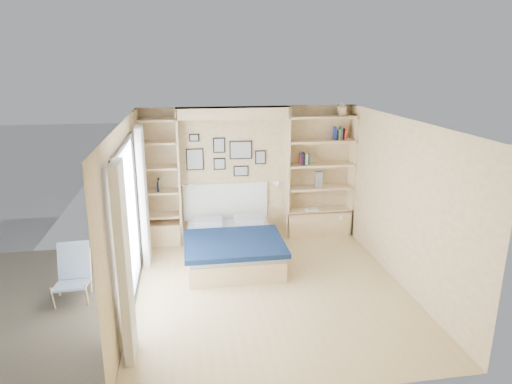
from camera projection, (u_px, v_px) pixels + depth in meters
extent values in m
plane|color=tan|center=(270.00, 289.00, 6.83)|extent=(4.50, 4.50, 0.00)
plane|color=#D3B97B|center=(249.00, 173.00, 8.61)|extent=(4.00, 0.00, 4.00)
plane|color=#D3B97B|center=(314.00, 284.00, 4.34)|extent=(4.00, 0.00, 4.00)
plane|color=#D3B97B|center=(126.00, 217.00, 6.18)|extent=(0.00, 4.50, 4.50)
plane|color=#D3B97B|center=(403.00, 204.00, 6.78)|extent=(0.00, 4.50, 4.50)
plane|color=white|center=(272.00, 122.00, 6.13)|extent=(4.50, 4.50, 0.00)
cube|color=tan|center=(179.00, 178.00, 8.26)|extent=(0.04, 0.35, 2.50)
cube|color=tan|center=(287.00, 174.00, 8.55)|extent=(0.04, 0.35, 2.50)
cube|color=tan|center=(233.00, 113.00, 8.08)|extent=(2.00, 0.35, 0.20)
cube|color=tan|center=(352.00, 171.00, 8.74)|extent=(0.04, 0.35, 2.50)
cube|color=tan|center=(141.00, 179.00, 8.16)|extent=(0.04, 0.35, 2.50)
cube|color=tan|center=(318.00, 222.00, 8.93)|extent=(1.30, 0.35, 0.50)
cube|color=tan|center=(163.00, 233.00, 8.50)|extent=(0.70, 0.35, 0.40)
cube|color=black|center=(122.00, 146.00, 5.91)|extent=(0.04, 2.08, 0.06)
cube|color=black|center=(135.00, 298.00, 6.53)|extent=(0.04, 2.08, 0.06)
cube|color=black|center=(119.00, 258.00, 5.26)|extent=(0.04, 0.06, 2.20)
cube|color=black|center=(136.00, 205.00, 7.20)|extent=(0.04, 0.06, 2.20)
cube|color=silver|center=(128.00, 226.00, 6.22)|extent=(0.01, 2.00, 2.20)
cube|color=white|center=(124.00, 264.00, 5.00)|extent=(0.10, 0.45, 2.30)
cube|color=white|center=(143.00, 197.00, 7.46)|extent=(0.10, 0.45, 2.30)
cube|color=tan|center=(319.00, 210.00, 8.86)|extent=(1.30, 0.35, 0.04)
cube|color=tan|center=(320.00, 188.00, 8.73)|extent=(1.30, 0.35, 0.04)
cube|color=tan|center=(321.00, 165.00, 8.61)|extent=(1.30, 0.35, 0.04)
cube|color=tan|center=(322.00, 141.00, 8.48)|extent=(1.30, 0.35, 0.04)
cube|color=tan|center=(323.00, 117.00, 8.36)|extent=(1.30, 0.35, 0.04)
cube|color=tan|center=(162.00, 215.00, 8.40)|extent=(0.70, 0.35, 0.04)
cube|color=tan|center=(160.00, 192.00, 8.27)|extent=(0.70, 0.35, 0.04)
cube|color=tan|center=(159.00, 168.00, 8.15)|extent=(0.70, 0.35, 0.04)
cube|color=tan|center=(157.00, 143.00, 8.02)|extent=(0.70, 0.35, 0.04)
cube|color=tan|center=(156.00, 120.00, 7.91)|extent=(0.70, 0.35, 0.04)
cube|color=tan|center=(232.00, 252.00, 7.76)|extent=(1.50, 1.87, 0.33)
cube|color=#ABB1BB|center=(232.00, 240.00, 7.70)|extent=(1.46, 1.83, 0.10)
cube|color=#0C1A37|center=(234.00, 243.00, 7.38)|extent=(1.60, 1.31, 0.08)
cube|color=#ABB1BB|center=(208.00, 222.00, 8.22)|extent=(0.51, 0.37, 0.12)
cube|color=#ABB1BB|center=(249.00, 220.00, 8.33)|extent=(0.51, 0.37, 0.12)
cube|color=white|center=(226.00, 201.00, 8.67)|extent=(1.60, 0.04, 0.70)
cube|color=black|center=(195.00, 159.00, 8.36)|extent=(0.32, 0.02, 0.40)
cube|color=gray|center=(195.00, 159.00, 8.35)|extent=(0.28, 0.01, 0.36)
cube|color=black|center=(219.00, 145.00, 8.36)|extent=(0.22, 0.02, 0.28)
cube|color=gray|center=(219.00, 145.00, 8.35)|extent=(0.18, 0.01, 0.24)
cube|color=black|center=(220.00, 164.00, 8.45)|extent=(0.22, 0.02, 0.22)
cube|color=gray|center=(220.00, 164.00, 8.44)|extent=(0.18, 0.01, 0.18)
cube|color=black|center=(241.00, 150.00, 8.44)|extent=(0.42, 0.02, 0.34)
cube|color=gray|center=(241.00, 150.00, 8.43)|extent=(0.38, 0.01, 0.30)
cube|color=black|center=(241.00, 171.00, 8.55)|extent=(0.28, 0.02, 0.20)
cube|color=gray|center=(241.00, 171.00, 8.54)|extent=(0.24, 0.01, 0.16)
cube|color=black|center=(260.00, 157.00, 8.54)|extent=(0.20, 0.02, 0.26)
cube|color=gray|center=(261.00, 157.00, 8.53)|extent=(0.16, 0.01, 0.22)
cube|color=black|center=(194.00, 138.00, 8.25)|extent=(0.18, 0.02, 0.14)
cube|color=gray|center=(194.00, 138.00, 8.24)|extent=(0.14, 0.01, 0.10)
cylinder|color=silver|center=(187.00, 186.00, 8.24)|extent=(0.20, 0.02, 0.02)
cone|color=white|center=(193.00, 186.00, 8.26)|extent=(0.13, 0.12, 0.15)
cylinder|color=silver|center=(280.00, 182.00, 8.50)|extent=(0.20, 0.02, 0.02)
cone|color=white|center=(275.00, 183.00, 8.49)|extent=(0.13, 0.12, 0.15)
cube|color=#A51E1E|center=(301.00, 160.00, 8.51)|extent=(0.02, 0.15, 0.19)
cube|color=navy|center=(301.00, 159.00, 8.51)|extent=(0.03, 0.15, 0.22)
cube|color=black|center=(303.00, 158.00, 8.51)|extent=(0.03, 0.15, 0.23)
cube|color=#BFB28C|center=(306.00, 159.00, 8.52)|extent=(0.04, 0.15, 0.21)
cube|color=#26593F|center=(309.00, 159.00, 8.53)|extent=(0.03, 0.15, 0.20)
cube|color=navy|center=(335.00, 133.00, 8.47)|extent=(0.03, 0.15, 0.24)
cube|color=black|center=(337.00, 135.00, 8.49)|extent=(0.03, 0.15, 0.18)
cube|color=#BFB28C|center=(338.00, 135.00, 8.49)|extent=(0.04, 0.15, 0.19)
cube|color=#26593F|center=(341.00, 133.00, 8.49)|extent=(0.03, 0.15, 0.25)
cube|color=#A51E1E|center=(345.00, 134.00, 8.51)|extent=(0.03, 0.15, 0.20)
cube|color=navy|center=(158.00, 187.00, 8.24)|extent=(0.02, 0.15, 0.16)
cube|color=black|center=(159.00, 185.00, 8.23)|extent=(0.03, 0.15, 0.23)
cube|color=#B7B583|center=(159.00, 185.00, 8.23)|extent=(0.03, 0.15, 0.21)
cube|color=tan|center=(342.00, 111.00, 8.38)|extent=(0.13, 0.13, 0.15)
cone|color=tan|center=(342.00, 105.00, 8.35)|extent=(0.20, 0.20, 0.08)
cube|color=slate|center=(318.00, 179.00, 8.68)|extent=(0.12, 0.12, 0.30)
cube|color=white|center=(312.00, 209.00, 8.77)|extent=(0.22, 0.16, 0.03)
cube|color=#675D4C|center=(14.00, 309.00, 6.29)|extent=(3.20, 4.00, 0.05)
cylinder|color=tan|center=(53.00, 299.00, 6.16)|extent=(0.04, 0.13, 0.39)
cylinder|color=tan|center=(87.00, 295.00, 6.25)|extent=(0.04, 0.13, 0.39)
cylinder|color=tan|center=(59.00, 275.00, 6.64)|extent=(0.05, 0.32, 0.64)
cylinder|color=tan|center=(91.00, 272.00, 6.73)|extent=(0.05, 0.32, 0.64)
cube|color=#3562AC|center=(71.00, 285.00, 6.37)|extent=(0.48, 0.57, 0.14)
cube|color=#3562AC|center=(74.00, 260.00, 6.66)|extent=(0.46, 0.25, 0.52)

